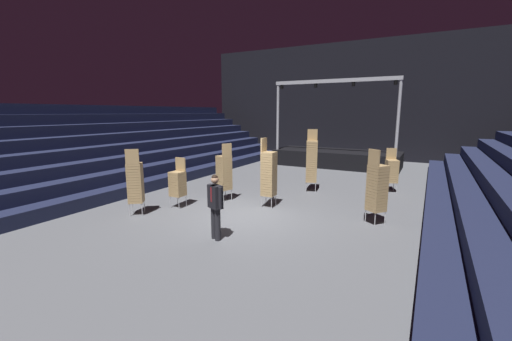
# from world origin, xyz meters

# --- Properties ---
(ground_plane) EXTENTS (22.00, 30.00, 0.10)m
(ground_plane) POSITION_xyz_m (0.00, 0.00, -0.05)
(ground_plane) COLOR #515459
(arena_end_wall) EXTENTS (22.00, 0.30, 8.00)m
(arena_end_wall) POSITION_xyz_m (0.00, 15.00, 4.00)
(arena_end_wall) COLOR black
(arena_end_wall) RESTS_ON ground_plane
(bleacher_bank_left) EXTENTS (6.00, 24.00, 3.60)m
(bleacher_bank_left) POSITION_xyz_m (-8.00, 1.00, 1.80)
(bleacher_bank_left) COLOR #191E38
(bleacher_bank_left) RESTS_ON ground_plane
(stage_riser) EXTENTS (7.31, 2.85, 5.04)m
(stage_riser) POSITION_xyz_m (0.00, 10.95, 0.57)
(stage_riser) COLOR black
(stage_riser) RESTS_ON ground_plane
(man_with_tie) EXTENTS (0.56, 0.37, 1.71)m
(man_with_tie) POSITION_xyz_m (0.30, -1.98, 0.97)
(man_with_tie) COLOR black
(man_with_tie) RESTS_ON ground_plane
(chair_stack_front_left) EXTENTS (0.45, 0.45, 1.71)m
(chair_stack_front_left) POSITION_xyz_m (-2.54, -0.22, 0.86)
(chair_stack_front_left) COLOR #B2B5BA
(chair_stack_front_left) RESTS_ON ground_plane
(chair_stack_front_right) EXTENTS (0.62, 0.62, 2.14)m
(chair_stack_front_right) POSITION_xyz_m (-3.15, -1.49, 1.07)
(chair_stack_front_right) COLOR #B2B5BA
(chair_stack_front_right) RESTS_ON ground_plane
(chair_stack_mid_left) EXTENTS (0.56, 0.56, 2.14)m
(chair_stack_mid_left) POSITION_xyz_m (-1.64, 1.29, 1.07)
(chair_stack_mid_left) COLOR #B2B5BA
(chair_stack_mid_left) RESTS_ON ground_plane
(chair_stack_mid_right) EXTENTS (0.56, 0.56, 2.56)m
(chair_stack_mid_right) POSITION_xyz_m (0.75, 4.16, 1.28)
(chair_stack_mid_right) COLOR #B2B5BA
(chair_stack_mid_right) RESTS_ON ground_plane
(chair_stack_mid_centre) EXTENTS (0.45, 0.45, 2.39)m
(chair_stack_mid_centre) POSITION_xyz_m (0.19, 1.31, 1.19)
(chair_stack_mid_centre) COLOR #B2B5BA
(chair_stack_mid_centre) RESTS_ON ground_plane
(chair_stack_rear_left) EXTENTS (0.58, 0.58, 1.79)m
(chair_stack_rear_left) POSITION_xyz_m (3.67, 5.62, 0.90)
(chair_stack_rear_left) COLOR #B2B5BA
(chair_stack_rear_left) RESTS_ON ground_plane
(chair_stack_rear_right) EXTENTS (0.62, 0.62, 2.22)m
(chair_stack_rear_right) POSITION_xyz_m (3.73, 1.23, 1.11)
(chair_stack_rear_right) COLOR #B2B5BA
(chair_stack_rear_right) RESTS_ON ground_plane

